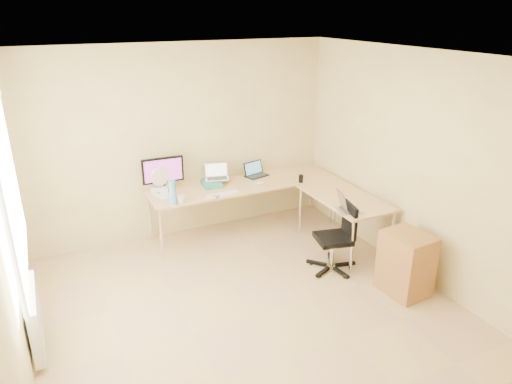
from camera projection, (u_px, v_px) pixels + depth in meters
name	position (u px, v px, depth m)	size (l,w,h in m)	color
floor	(254.00, 315.00, 4.91)	(4.50, 4.50, 0.00)	tan
ceiling	(253.00, 58.00, 3.95)	(4.50, 4.50, 0.00)	white
wall_back	(183.00, 142.00, 6.32)	(4.50, 4.50, 0.00)	beige
wall_front	(430.00, 345.00, 2.54)	(4.50, 4.50, 0.00)	beige
wall_left	(5.00, 246.00, 3.59)	(4.50, 4.50, 0.00)	beige
wall_right	(423.00, 170.00, 5.27)	(4.50, 4.50, 0.00)	beige
desk_main	(244.00, 208.00, 6.62)	(2.65, 0.70, 0.73)	tan
desk_return	(343.00, 222.00, 6.17)	(0.70, 1.30, 0.73)	tan
monitor	(163.00, 174.00, 6.14)	(0.54, 0.17, 0.47)	black
book_stack	(212.00, 183.00, 6.40)	(0.24, 0.33, 0.06)	#2E806E
laptop_center	(217.00, 172.00, 6.44)	(0.33, 0.25, 0.21)	silver
laptop_black	(257.00, 169.00, 6.73)	(0.32, 0.24, 0.20)	black
keyboard	(224.00, 194.00, 6.09)	(0.42, 0.12, 0.02)	white
mouse	(260.00, 183.00, 6.44)	(0.10, 0.07, 0.04)	white
mug	(181.00, 199.00, 5.82)	(0.10, 0.10, 0.09)	white
cd_stack	(215.00, 196.00, 6.01)	(0.11, 0.11, 0.03)	#B0B0C4
water_bottle	(172.00, 193.00, 5.74)	(0.09, 0.09, 0.31)	#5493CF
papers	(163.00, 195.00, 6.08)	(0.20, 0.28, 0.01)	white
white_box	(160.00, 189.00, 6.19)	(0.22, 0.16, 0.08)	silver
desk_fan	(159.00, 180.00, 6.14)	(0.25, 0.25, 0.31)	white
black_cup	(301.00, 179.00, 6.50)	(0.06, 0.06, 0.11)	black
laptop_return	(350.00, 203.00, 5.58)	(0.25, 0.31, 0.21)	#ABA9B4
office_chair	(333.00, 232.00, 5.60)	(0.51, 0.51, 0.85)	black
cabinet	(406.00, 263.00, 5.19)	(0.41, 0.51, 0.71)	#AA7D34
radiator	(35.00, 317.00, 4.30)	(0.09, 0.80, 0.55)	white
window	(7.00, 197.00, 3.86)	(0.10, 1.80, 1.40)	white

